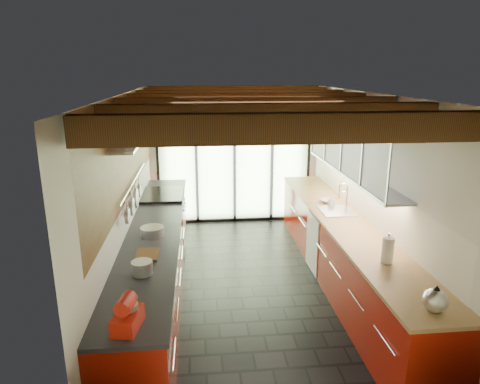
{
  "coord_description": "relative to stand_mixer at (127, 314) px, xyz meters",
  "views": [
    {
      "loc": [
        -0.68,
        -5.27,
        2.88
      ],
      "look_at": [
        -0.12,
        0.4,
        1.25
      ],
      "focal_mm": 32.0,
      "sensor_mm": 36.0,
      "label": 1
    }
  ],
  "objects": [
    {
      "name": "paper_towel",
      "position": [
        2.54,
        0.94,
        0.03
      ],
      "size": [
        0.14,
        0.14,
        0.33
      ],
      "color": "white",
      "rests_on": "right_counter"
    },
    {
      "name": "sink_assembly",
      "position": [
        2.56,
        2.64,
        -0.07
      ],
      "size": [
        0.45,
        0.52,
        0.43
      ],
      "color": "silver",
      "rests_on": "right_counter"
    },
    {
      "name": "glass_door",
      "position": [
        1.27,
        4.93,
        0.63
      ],
      "size": [
        2.95,
        0.1,
        2.9
      ],
      "color": "#C6EAAD",
      "rests_on": "ground"
    },
    {
      "name": "left_counter",
      "position": [
        -0.01,
        2.24,
        -0.57
      ],
      "size": [
        0.68,
        5.0,
        0.92
      ],
      "color": "maroon",
      "rests_on": "ground"
    },
    {
      "name": "stand_mixer",
      "position": [
        0.0,
        0.0,
        0.0
      ],
      "size": [
        0.24,
        0.35,
        0.29
      ],
      "color": "red",
      "rests_on": "left_counter"
    },
    {
      "name": "soap_bottle",
      "position": [
        2.54,
        2.86,
        -0.03
      ],
      "size": [
        0.08,
        0.08,
        0.17
      ],
      "primitive_type": "imported",
      "rotation": [
        0.0,
        0.0,
        0.03
      ],
      "color": "silver",
      "rests_on": "right_counter"
    },
    {
      "name": "kettle",
      "position": [
        2.54,
        -0.01,
        -0.0
      ],
      "size": [
        0.21,
        0.26,
        0.25
      ],
      "color": "silver",
      "rests_on": "right_counter"
    },
    {
      "name": "pot_large",
      "position": [
        0.0,
        0.92,
        -0.05
      ],
      "size": [
        0.23,
        0.23,
        0.13
      ],
      "primitive_type": "cylinder",
      "rotation": [
        0.0,
        0.0,
        0.07
      ],
      "color": "silver",
      "rests_on": "left_counter"
    },
    {
      "name": "right_counter",
      "position": [
        2.54,
        2.24,
        -0.57
      ],
      "size": [
        0.68,
        5.0,
        0.92
      ],
      "color": "maroon",
      "rests_on": "ground"
    },
    {
      "name": "left_wall_fixtures",
      "position": [
        -0.2,
        2.38,
        0.85
      ],
      "size": [
        0.28,
        2.6,
        0.96
      ],
      "color": "silver",
      "rests_on": "ground"
    },
    {
      "name": "room_shell",
      "position": [
        1.27,
        2.24,
        0.62
      ],
      "size": [
        5.5,
        5.5,
        5.5
      ],
      "color": "silver",
      "rests_on": "ground"
    },
    {
      "name": "upper_cabinets_right",
      "position": [
        2.7,
        2.54,
        0.82
      ],
      "size": [
        0.34,
        3.0,
        3.0
      ],
      "color": "silver",
      "rests_on": "ground"
    },
    {
      "name": "pot_small",
      "position": [
        0.0,
        1.96,
        -0.06
      ],
      "size": [
        0.34,
        0.34,
        0.11
      ],
      "primitive_type": "cylinder",
      "rotation": [
        0.0,
        0.0,
        0.2
      ],
      "color": "silver",
      "rests_on": "left_counter"
    },
    {
      "name": "ground",
      "position": [
        1.27,
        2.24,
        -1.03
      ],
      "size": [
        5.5,
        5.5,
        0.0
      ],
      "primitive_type": "plane",
      "color": "black",
      "rests_on": "ground"
    },
    {
      "name": "bowl",
      "position": [
        2.54,
        3.07,
        -0.09
      ],
      "size": [
        0.22,
        0.22,
        0.05
      ],
      "primitive_type": "imported",
      "rotation": [
        0.0,
        0.0,
        0.05
      ],
      "color": "silver",
      "rests_on": "right_counter"
    },
    {
      "name": "cutting_board",
      "position": [
        0.0,
        1.35,
        -0.1
      ],
      "size": [
        0.24,
        0.34,
        0.03
      ],
      "primitive_type": "cube",
      "rotation": [
        0.0,
        0.0,
        0.0
      ],
      "color": "brown",
      "rests_on": "left_counter"
    },
    {
      "name": "range_stove",
      "position": [
        -0.01,
        3.69,
        -0.56
      ],
      "size": [
        0.66,
        0.9,
        0.97
      ],
      "color": "silver",
      "rests_on": "ground"
    },
    {
      "name": "ceiling_beams",
      "position": [
        1.27,
        2.62,
        1.43
      ],
      "size": [
        3.14,
        5.06,
        4.9
      ],
      "color": "#593316",
      "rests_on": "ground"
    }
  ]
}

